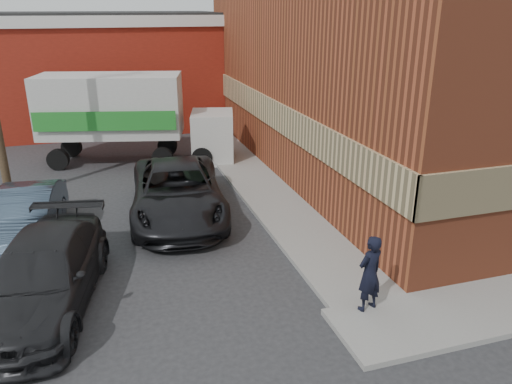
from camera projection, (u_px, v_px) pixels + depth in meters
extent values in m
plane|color=#28282B|center=(343.00, 310.00, 10.30)|extent=(90.00, 90.00, 0.00)
cube|color=#964226|center=(444.00, 44.00, 19.14)|extent=(14.00, 18.00, 9.00)
cube|color=tan|center=(270.00, 112.00, 17.95)|extent=(0.08, 18.16, 1.00)
cube|color=gray|center=(248.00, 173.00, 18.50)|extent=(1.80, 18.00, 0.12)
cube|color=maroon|center=(64.00, 76.00, 25.64)|extent=(16.00, 8.00, 5.00)
cube|color=silver|center=(57.00, 20.00, 24.68)|extent=(16.30, 8.30, 0.50)
cube|color=black|center=(56.00, 13.00, 24.57)|extent=(16.00, 8.00, 0.10)
imported|color=black|center=(370.00, 273.00, 9.86)|extent=(0.68, 0.54, 1.62)
imported|color=#304051|center=(27.00, 215.00, 13.25)|extent=(1.87, 4.25, 1.36)
imported|color=black|center=(178.00, 191.00, 14.63)|extent=(3.19, 5.88, 1.57)
imported|color=black|center=(42.00, 276.00, 10.18)|extent=(3.00, 5.31, 1.45)
cube|color=silver|center=(111.00, 105.00, 19.25)|extent=(5.73, 3.38, 2.33)
cube|color=#228129|center=(105.00, 121.00, 18.36)|extent=(5.05, 1.26, 0.72)
cube|color=silver|center=(203.00, 137.00, 19.90)|extent=(2.04, 2.30, 1.97)
cylinder|color=black|center=(58.00, 160.00, 18.96)|extent=(0.85, 0.45, 0.81)
cylinder|color=black|center=(72.00, 147.00, 20.64)|extent=(0.85, 0.45, 0.81)
cylinder|color=black|center=(162.00, 158.00, 19.18)|extent=(0.85, 0.45, 0.81)
cylinder|color=black|center=(167.00, 146.00, 20.86)|extent=(0.85, 0.45, 0.81)
cylinder|color=black|center=(202.00, 157.00, 19.27)|extent=(0.85, 0.45, 0.81)
cylinder|color=black|center=(204.00, 145.00, 20.94)|extent=(0.85, 0.45, 0.81)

